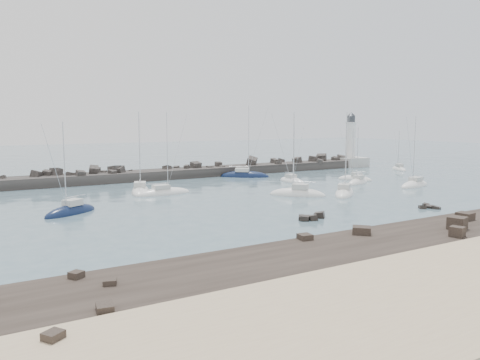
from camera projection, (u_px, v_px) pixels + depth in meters
name	position (u px, v px, depth m)	size (l,w,h in m)	color
ground	(295.00, 205.00, 64.87)	(400.00, 400.00, 0.00)	#486370
rock_shelf	(435.00, 238.00, 46.40)	(140.00, 12.00, 2.04)	black
rock_cluster_near	(312.00, 217.00, 55.50)	(4.32, 2.87, 1.15)	black
rock_cluster_far	(428.00, 208.00, 62.55)	(2.80, 3.00, 1.18)	black
breakwater	(149.00, 178.00, 93.54)	(115.00, 7.19, 5.33)	#2A2725
lighthouse	(350.00, 154.00, 120.75)	(7.00, 7.00, 14.60)	#ADACA7
sailboat_1	(71.00, 212.00, 58.72)	(7.88, 6.07, 12.53)	#0D1A3A
sailboat_2	(140.00, 192.00, 76.01)	(5.94, 9.33, 14.25)	white
sailboat_3	(164.00, 193.00, 74.46)	(9.00, 3.00, 13.98)	white
sailboat_4	(298.00, 195.00, 73.12)	(8.08, 8.19, 14.04)	white
sailboat_5	(292.00, 181.00, 89.34)	(2.47, 7.32, 11.55)	white
sailboat_6	(344.00, 194.00, 73.95)	(8.51, 7.86, 14.09)	white
sailboat_7	(245.00, 176.00, 97.80)	(10.04, 8.59, 15.99)	#0D1A3A
sailboat_8	(358.00, 183.00, 87.21)	(7.42, 4.69, 11.41)	white
sailboat_9	(355.00, 179.00, 92.37)	(5.07, 7.07, 11.01)	white
sailboat_10	(414.00, 186.00, 83.47)	(8.91, 4.50, 13.52)	white
sailboat_11	(399.00, 170.00, 111.32)	(4.27, 6.46, 10.13)	white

